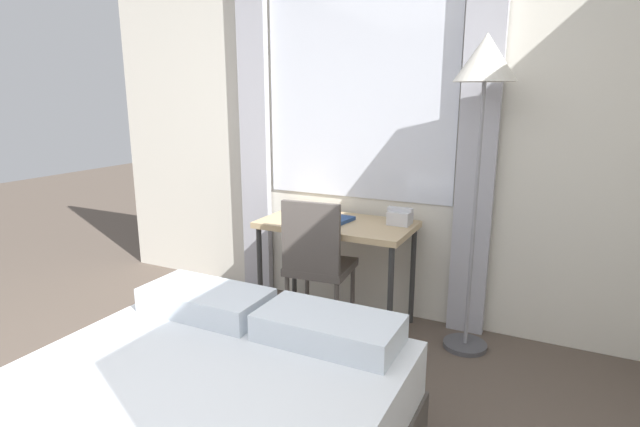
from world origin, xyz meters
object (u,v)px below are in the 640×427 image
at_px(telephone, 400,217).
at_px(desk, 337,232).
at_px(desk_chair, 317,260).
at_px(book, 331,219).
at_px(standing_lamp, 484,82).

bearing_deg(telephone, desk, -163.02).
xyz_separation_m(desk_chair, telephone, (0.43, 0.37, 0.25)).
distance_m(desk, book, 0.10).
distance_m(telephone, book, 0.47).
height_order(desk_chair, standing_lamp, standing_lamp).
relative_size(desk, book, 3.57).
bearing_deg(book, telephone, 13.75).
bearing_deg(standing_lamp, desk_chair, -162.36).
bearing_deg(standing_lamp, desk, -177.07).
bearing_deg(telephone, book, -166.25).
relative_size(standing_lamp, telephone, 11.55).
relative_size(desk, standing_lamp, 0.54).
height_order(desk_chair, book, desk_chair).
bearing_deg(desk_chair, desk, 78.29).
height_order(standing_lamp, book, standing_lamp).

